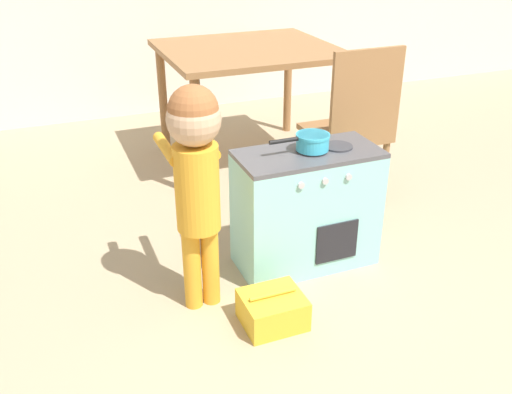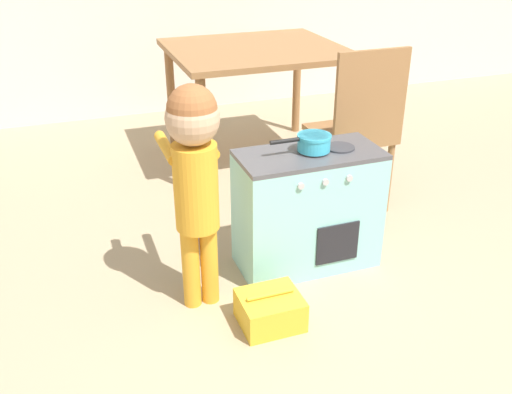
% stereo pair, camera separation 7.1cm
% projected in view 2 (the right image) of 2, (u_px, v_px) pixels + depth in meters
% --- Properties ---
extents(play_kitchen, '(0.63, 0.32, 0.57)m').
position_uv_depth(play_kitchen, '(308.00, 210.00, 2.57)').
color(play_kitchen, '#8CD1CC').
rests_on(play_kitchen, ground_plane).
extents(toy_pot, '(0.27, 0.15, 0.07)m').
position_uv_depth(toy_pot, '(313.00, 142.00, 2.43)').
color(toy_pot, '#38B2D6').
rests_on(toy_pot, play_kitchen).
extents(child_figure, '(0.20, 0.38, 0.94)m').
position_uv_depth(child_figure, '(194.00, 163.00, 2.14)').
color(child_figure, gold).
rests_on(child_figure, ground_plane).
extents(toy_basket, '(0.24, 0.21, 0.15)m').
position_uv_depth(toy_basket, '(270.00, 310.00, 2.27)').
color(toy_basket, gold).
rests_on(toy_basket, ground_plane).
extents(dining_table, '(1.04, 0.93, 0.74)m').
position_uv_depth(dining_table, '(256.00, 62.00, 3.52)').
color(dining_table, olive).
rests_on(dining_table, ground_plane).
extents(dining_chair_near, '(0.39, 0.39, 0.90)m').
position_uv_depth(dining_chair_near, '(357.00, 128.00, 2.97)').
color(dining_chair_near, olive).
rests_on(dining_chair_near, ground_plane).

